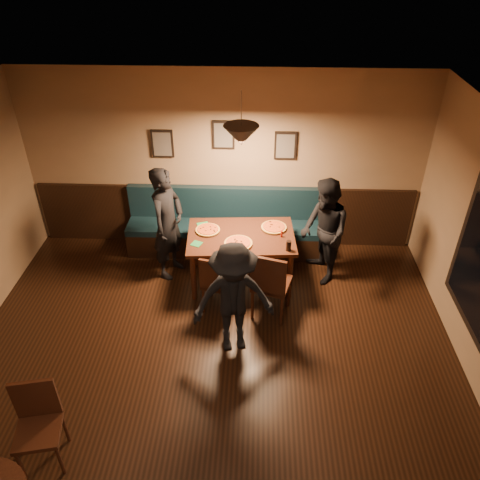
{
  "coord_description": "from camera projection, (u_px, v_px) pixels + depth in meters",
  "views": [
    {
      "loc": [
        0.51,
        -3.04,
        4.43
      ],
      "look_at": [
        0.3,
        2.1,
        0.95
      ],
      "focal_mm": 35.61,
      "sensor_mm": 36.0,
      "label": 1
    }
  ],
  "objects": [
    {
      "name": "wainscot",
      "position": [
        225.0,
        215.0,
        7.61
      ],
      "size": [
        5.88,
        0.06,
        1.0
      ],
      "primitive_type": "cube",
      "color": "black",
      "rests_on": "ground"
    },
    {
      "name": "wall_back",
      "position": [
        224.0,
        163.0,
        7.13
      ],
      "size": [
        6.0,
        0.0,
        6.0
      ],
      "primitive_type": "plane",
      "rotation": [
        1.57,
        0.0,
        0.0
      ],
      "color": "#8C704F",
      "rests_on": "ground"
    },
    {
      "name": "napkin_a",
      "position": [
        203.0,
        225.0,
        6.8
      ],
      "size": [
        0.21,
        0.21,
        0.01
      ],
      "primitive_type": "cube",
      "rotation": [
        0.0,
        0.0,
        0.31
      ],
      "color": "#207839",
      "rests_on": "dining_table"
    },
    {
      "name": "chair_near_left",
      "position": [
        219.0,
        281.0,
        6.31
      ],
      "size": [
        0.47,
        0.47,
        0.89
      ],
      "primitive_type": null,
      "rotation": [
        0.0,
        0.0,
        -0.23
      ],
      "color": "#321D0E",
      "rests_on": "floor"
    },
    {
      "name": "cafe_chair_far",
      "position": [
        38.0,
        430.0,
        4.45
      ],
      "size": [
        0.49,
        0.49,
        0.93
      ],
      "primitive_type": null,
      "rotation": [
        0.0,
        0.0,
        3.35
      ],
      "color": "black",
      "rests_on": "floor"
    },
    {
      "name": "pizza_c",
      "position": [
        274.0,
        227.0,
        6.73
      ],
      "size": [
        0.45,
        0.45,
        0.04
      ],
      "primitive_type": "cylinder",
      "rotation": [
        0.0,
        0.0,
        0.3
      ],
      "color": "orange",
      "rests_on": "dining_table"
    },
    {
      "name": "pizza_b",
      "position": [
        238.0,
        243.0,
        6.39
      ],
      "size": [
        0.39,
        0.39,
        0.04
      ],
      "primitive_type": "cylinder",
      "rotation": [
        0.0,
        0.0,
        -0.02
      ],
      "color": "#BF7623",
      "rests_on": "dining_table"
    },
    {
      "name": "napkin_b",
      "position": [
        197.0,
        244.0,
        6.42
      ],
      "size": [
        0.17,
        0.17,
        0.01
      ],
      "primitive_type": "cube",
      "rotation": [
        0.0,
        0.0,
        -0.39
      ],
      "color": "#1C6A31",
      "rests_on": "dining_table"
    },
    {
      "name": "picture_center",
      "position": [
        223.0,
        135.0,
        6.85
      ],
      "size": [
        0.32,
        0.04,
        0.42
      ],
      "primitive_type": "cube",
      "color": "black",
      "rests_on": "wall_back"
    },
    {
      "name": "booth_bench",
      "position": [
        224.0,
        224.0,
        7.39
      ],
      "size": [
        3.0,
        0.6,
        1.0
      ],
      "primitive_type": null,
      "color": "#0F232D",
      "rests_on": "ground"
    },
    {
      "name": "floor",
      "position": [
        204.0,
        425.0,
        5.02
      ],
      "size": [
        7.0,
        7.0,
        0.0
      ],
      "primitive_type": "plane",
      "color": "black",
      "rests_on": "ground"
    },
    {
      "name": "cutlery_set",
      "position": [
        236.0,
        251.0,
        6.29
      ],
      "size": [
        0.17,
        0.02,
        0.0
      ],
      "primitive_type": "cube",
      "rotation": [
        0.0,
        0.0,
        1.53
      ],
      "color": "silver",
      "rests_on": "dining_table"
    },
    {
      "name": "soda_glass",
      "position": [
        289.0,
        246.0,
        6.26
      ],
      "size": [
        0.09,
        0.09,
        0.14
      ],
      "primitive_type": "cylinder",
      "rotation": [
        0.0,
        0.0,
        -0.39
      ],
      "color": "black",
      "rests_on": "dining_table"
    },
    {
      "name": "picture_right",
      "position": [
        285.0,
        146.0,
        6.91
      ],
      "size": [
        0.32,
        0.04,
        0.42
      ],
      "primitive_type": "cube",
      "color": "black",
      "rests_on": "wall_back"
    },
    {
      "name": "pendant_lamp",
      "position": [
        241.0,
        135.0,
        5.78
      ],
      "size": [
        0.44,
        0.44,
        0.25
      ],
      "primitive_type": "cone",
      "rotation": [
        3.14,
        0.0,
        0.0
      ],
      "color": "black",
      "rests_on": "ceiling"
    },
    {
      "name": "chair_near_right",
      "position": [
        272.0,
        282.0,
        6.18
      ],
      "size": [
        0.57,
        0.57,
        1.04
      ],
      "primitive_type": null,
      "rotation": [
        0.0,
        0.0,
        -0.28
      ],
      "color": "black",
      "rests_on": "floor"
    },
    {
      "name": "diner_front",
      "position": [
        234.0,
        299.0,
        5.55
      ],
      "size": [
        1.06,
        0.74,
        1.5
      ],
      "primitive_type": "imported",
      "rotation": [
        0.0,
        0.0,
        0.21
      ],
      "color": "black",
      "rests_on": "floor"
    },
    {
      "name": "tabasco_bottle",
      "position": [
        282.0,
        233.0,
        6.53
      ],
      "size": [
        0.03,
        0.03,
        0.12
      ],
      "primitive_type": "cylinder",
      "rotation": [
        0.0,
        0.0,
        -0.16
      ],
      "color": "#9C1305",
      "rests_on": "dining_table"
    },
    {
      "name": "diner_right",
      "position": [
        324.0,
        232.0,
        6.67
      ],
      "size": [
        0.78,
        0.9,
        1.58
      ],
      "primitive_type": "imported",
      "rotation": [
        0.0,
        0.0,
        -1.3
      ],
      "color": "black",
      "rests_on": "floor"
    },
    {
      "name": "diner_left",
      "position": [
        168.0,
        224.0,
        6.73
      ],
      "size": [
        0.61,
        0.73,
        1.71
      ],
      "primitive_type": "imported",
      "rotation": [
        0.0,
        0.0,
        1.19
      ],
      "color": "black",
      "rests_on": "floor"
    },
    {
      "name": "pizza_a",
      "position": [
        208.0,
        230.0,
        6.67
      ],
      "size": [
        0.43,
        0.43,
        0.04
      ],
      "primitive_type": "cylinder",
      "rotation": [
        0.0,
        0.0,
        0.3
      ],
      "color": "#CE6626",
      "rests_on": "dining_table"
    },
    {
      "name": "dining_table",
      "position": [
        241.0,
        258.0,
        6.82
      ],
      "size": [
        1.54,
        1.04,
        0.79
      ],
      "primitive_type": "cube",
      "rotation": [
        0.0,
        0.0,
        0.06
      ],
      "color": "black",
      "rests_on": "floor"
    },
    {
      "name": "ceiling",
      "position": [
        187.0,
        190.0,
        3.45
      ],
      "size": [
        7.0,
        7.0,
        0.0
      ],
      "primitive_type": "plane",
      "rotation": [
        3.14,
        0.0,
        0.0
      ],
      "color": "silver",
      "rests_on": "ground"
    },
    {
      "name": "picture_left",
      "position": [
        162.0,
        144.0,
        6.97
      ],
      "size": [
        0.32,
        0.04,
        0.42
      ],
      "primitive_type": "cube",
      "color": "black",
      "rests_on": "wall_back"
    }
  ]
}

